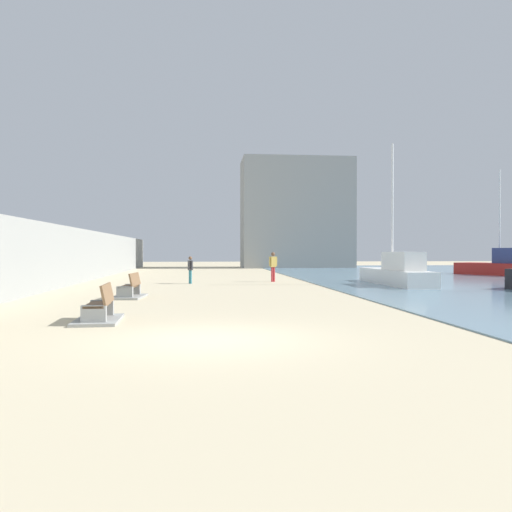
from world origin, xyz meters
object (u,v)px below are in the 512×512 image
at_px(person_standing, 190,268).
at_px(boat_far_right, 508,265).
at_px(person_walking, 273,264).
at_px(bench_near, 99,313).
at_px(bench_far, 130,292).
at_px(boat_outer, 397,272).

relative_size(person_standing, boat_far_right, 0.19).
distance_m(person_walking, person_standing, 5.02).
distance_m(bench_near, bench_far, 6.90).
relative_size(bench_near, boat_outer, 0.27).
distance_m(person_standing, boat_outer, 11.31).
xyz_separation_m(bench_near, bench_far, (-0.20, 6.90, 0.00)).
relative_size(bench_far, person_standing, 1.42).
distance_m(bench_far, person_walking, 12.14).
bearing_deg(person_standing, boat_far_right, 16.69).
relative_size(bench_far, boat_far_right, 0.28).
relative_size(bench_far, boat_outer, 0.28).
bearing_deg(boat_far_right, bench_near, -138.09).
bearing_deg(bench_far, boat_outer, 25.14).
distance_m(bench_near, person_walking, 18.14).
height_order(boat_far_right, boat_outer, boat_far_right).
height_order(person_walking, person_standing, person_walking).
bearing_deg(bench_far, bench_near, -88.35).
height_order(bench_near, person_walking, person_walking).
height_order(bench_near, bench_far, same).
xyz_separation_m(person_standing, boat_far_right, (23.06, 6.92, -0.09)).
xyz_separation_m(person_walking, person_standing, (-4.85, -1.29, -0.16)).
distance_m(bench_far, person_standing, 8.89).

